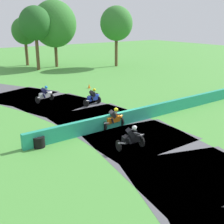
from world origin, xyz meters
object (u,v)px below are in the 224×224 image
at_px(motorcycle_chase_orange, 114,118).
at_px(motorcycle_trailing_blue, 93,97).
at_px(traffic_cone, 89,86).
at_px(motorcycle_lead_black, 132,138).
at_px(tire_stack_mid_a, 39,142).
at_px(motorcycle_fourth_white, 45,94).

relative_size(motorcycle_chase_orange, motorcycle_trailing_blue, 0.99).
height_order(motorcycle_chase_orange, traffic_cone, motorcycle_chase_orange).
relative_size(motorcycle_lead_black, tire_stack_mid_a, 2.64).
relative_size(motorcycle_trailing_blue, motorcycle_fourth_white, 1.00).
height_order(motorcycle_fourth_white, traffic_cone, motorcycle_fourth_white).
xyz_separation_m(tire_stack_mid_a, traffic_cone, (9.67, 10.67, -0.08)).
height_order(motorcycle_chase_orange, motorcycle_fourth_white, motorcycle_fourth_white).
bearing_deg(motorcycle_lead_black, motorcycle_chase_orange, 70.92).
bearing_deg(motorcycle_chase_orange, traffic_cone, 66.80).
relative_size(motorcycle_trailing_blue, traffic_cone, 3.86).
xyz_separation_m(motorcycle_chase_orange, motorcycle_fourth_white, (-1.09, 8.44, 0.01)).
bearing_deg(motorcycle_fourth_white, motorcycle_chase_orange, -82.66).
bearing_deg(motorcycle_chase_orange, motorcycle_fourth_white, 97.34).
distance_m(motorcycle_fourth_white, tire_stack_mid_a, 9.38).
xyz_separation_m(motorcycle_trailing_blue, motorcycle_fourth_white, (-2.79, 3.18, -0.00)).
bearing_deg(motorcycle_fourth_white, tire_stack_mid_a, -115.40).
bearing_deg(motorcycle_fourth_white, motorcycle_lead_black, -90.08).
bearing_deg(tire_stack_mid_a, motorcycle_trailing_blue, 37.83).
xyz_separation_m(motorcycle_chase_orange, motorcycle_trailing_blue, (1.71, 5.26, 0.01)).
distance_m(motorcycle_chase_orange, traffic_cone, 11.58).
bearing_deg(traffic_cone, motorcycle_trailing_blue, -117.96).
distance_m(motorcycle_fourth_white, traffic_cone, 6.07).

